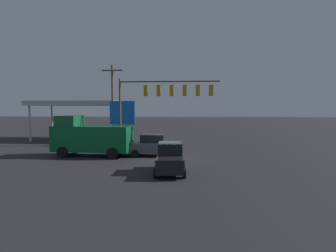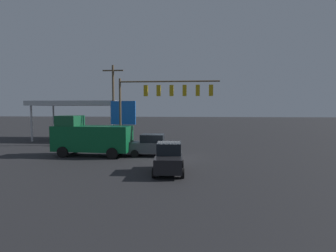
# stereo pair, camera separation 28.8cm
# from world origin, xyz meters

# --- Properties ---
(ground_plane) EXTENTS (200.00, 200.00, 0.00)m
(ground_plane) POSITION_xyz_m (0.00, 0.00, 0.00)
(ground_plane) COLOR #262628
(traffic_signal_assembly) EXTENTS (9.17, 0.43, 6.95)m
(traffic_signal_assembly) POSITION_xyz_m (0.35, -1.55, 5.42)
(traffic_signal_assembly) COLOR brown
(traffic_signal_assembly) RESTS_ON ground
(utility_pole) EXTENTS (2.40, 0.26, 9.13)m
(utility_pole) POSITION_xyz_m (6.79, -7.40, 4.85)
(utility_pole) COLOR brown
(utility_pole) RESTS_ON ground
(gas_station_canopy) EXTENTS (11.56, 6.64, 5.15)m
(gas_station_canopy) POSITION_xyz_m (12.74, -11.85, 4.79)
(gas_station_canopy) COLOR #B2B7BC
(gas_station_canopy) RESTS_ON ground
(price_sign) EXTENTS (2.80, 0.27, 5.04)m
(price_sign) POSITION_xyz_m (5.48, -6.76, 3.55)
(price_sign) COLOR #B7B7BC
(price_sign) RESTS_ON ground
(sedan_far) EXTENTS (4.42, 2.09, 1.93)m
(sedan_far) POSITION_xyz_m (1.27, -0.63, 0.95)
(sedan_far) COLOR #474C51
(sedan_far) RESTS_ON ground
(delivery_truck) EXTENTS (6.92, 2.86, 3.58)m
(delivery_truck) POSITION_xyz_m (6.73, -0.13, 1.69)
(delivery_truck) COLOR #0C592D
(delivery_truck) RESTS_ON ground
(hatchback_crossing) EXTENTS (2.10, 3.87, 1.97)m
(hatchback_crossing) POSITION_xyz_m (-0.69, 5.32, 0.95)
(hatchback_crossing) COLOR black
(hatchback_crossing) RESTS_ON ground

